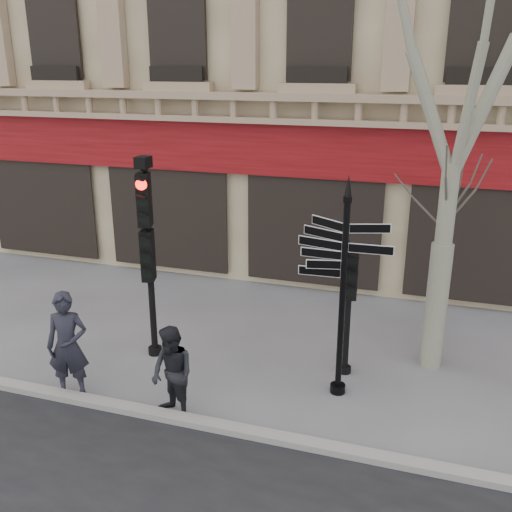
{
  "coord_description": "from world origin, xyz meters",
  "views": [
    {
      "loc": [
        2.81,
        -8.64,
        5.61
      ],
      "look_at": [
        -0.14,
        0.6,
        2.31
      ],
      "focal_mm": 40.0,
      "sensor_mm": 36.0,
      "label": 1
    }
  ],
  "objects_px": {
    "traffic_signal_secondary": "(349,287)",
    "pedestrian_b": "(172,374)",
    "traffic_signal_main": "(148,235)",
    "fingerpost": "(345,252)",
    "pedestrian_a": "(68,346)"
  },
  "relations": [
    {
      "from": "traffic_signal_secondary",
      "to": "pedestrian_a",
      "type": "distance_m",
      "value": 5.06
    },
    {
      "from": "fingerpost",
      "to": "pedestrian_a",
      "type": "height_order",
      "value": "fingerpost"
    },
    {
      "from": "fingerpost",
      "to": "traffic_signal_main",
      "type": "xyz_separation_m",
      "value": [
        -3.78,
        0.29,
        -0.12
      ]
    },
    {
      "from": "fingerpost",
      "to": "pedestrian_b",
      "type": "bearing_deg",
      "value": -139.64
    },
    {
      "from": "traffic_signal_secondary",
      "to": "pedestrian_b",
      "type": "xyz_separation_m",
      "value": [
        -2.47,
        -2.31,
        -0.94
      ]
    },
    {
      "from": "fingerpost",
      "to": "traffic_signal_main",
      "type": "distance_m",
      "value": 3.79
    },
    {
      "from": "traffic_signal_main",
      "to": "fingerpost",
      "type": "bearing_deg",
      "value": -20.51
    },
    {
      "from": "fingerpost",
      "to": "traffic_signal_secondary",
      "type": "bearing_deg",
      "value": 97.06
    },
    {
      "from": "pedestrian_b",
      "to": "pedestrian_a",
      "type": "bearing_deg",
      "value": -152.42
    },
    {
      "from": "traffic_signal_secondary",
      "to": "pedestrian_a",
      "type": "height_order",
      "value": "traffic_signal_secondary"
    },
    {
      "from": "traffic_signal_main",
      "to": "pedestrian_b",
      "type": "relative_size",
      "value": 2.46
    },
    {
      "from": "pedestrian_a",
      "to": "traffic_signal_main",
      "type": "bearing_deg",
      "value": 51.57
    },
    {
      "from": "traffic_signal_secondary",
      "to": "pedestrian_a",
      "type": "relative_size",
      "value": 1.28
    },
    {
      "from": "traffic_signal_main",
      "to": "traffic_signal_secondary",
      "type": "relative_size",
      "value": 1.59
    },
    {
      "from": "traffic_signal_secondary",
      "to": "pedestrian_b",
      "type": "relative_size",
      "value": 1.54
    }
  ]
}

